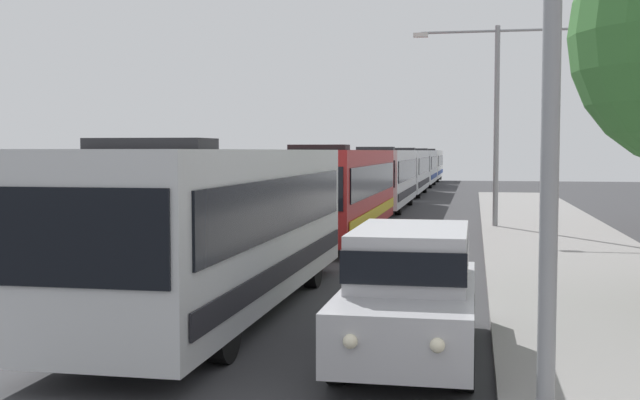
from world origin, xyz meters
TOP-DOWN VIEW (x-y plane):
  - bus_lead at (-1.30, 12.93)m, footprint 2.58×10.97m
  - bus_second_in_line at (-1.30, 26.01)m, footprint 2.58×12.44m
  - bus_middle at (-1.30, 39.67)m, footprint 2.58×11.65m
  - bus_fourth_in_line at (-1.30, 53.00)m, footprint 2.58×11.83m
  - bus_rear at (-1.30, 66.62)m, footprint 2.58×10.50m
  - bus_tail_end at (-1.30, 79.21)m, footprint 2.58×10.98m
  - white_suv at (2.40, 10.43)m, footprint 1.86×4.98m
  - streetlamp_mid at (4.10, 29.87)m, footprint 6.34×0.28m

SIDE VIEW (x-z plane):
  - white_suv at x=2.40m, z-range 0.08..1.98m
  - bus_rear at x=-1.30m, z-range 0.08..3.29m
  - bus_lead at x=-1.30m, z-range 0.09..3.30m
  - bus_tail_end at x=-1.30m, z-range 0.09..3.30m
  - bus_middle at x=-1.30m, z-range 0.09..3.30m
  - bus_fourth_in_line at x=-1.30m, z-range 0.09..3.30m
  - bus_second_in_line at x=-1.30m, z-range 0.09..3.30m
  - streetlamp_mid at x=4.10m, z-range 1.08..8.68m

